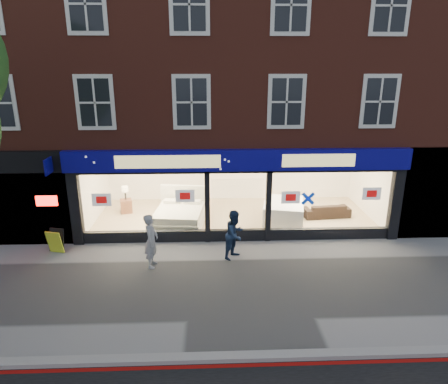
{
  "coord_description": "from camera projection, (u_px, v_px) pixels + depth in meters",
  "views": [
    {
      "loc": [
        -0.99,
        -9.82,
        5.94
      ],
      "look_at": [
        -0.5,
        2.5,
        1.98
      ],
      "focal_mm": 32.0,
      "sensor_mm": 36.0,
      "label": 1
    }
  ],
  "objects": [
    {
      "name": "ground",
      "position": [
        245.0,
        286.0,
        11.2
      ],
      "size": [
        120.0,
        120.0,
        0.0
      ],
      "primitive_type": "plane",
      "color": "gray",
      "rests_on": "ground"
    },
    {
      "name": "kerb_line",
      "position": [
        259.0,
        365.0,
        8.25
      ],
      "size": [
        60.0,
        0.1,
        0.01
      ],
      "primitive_type": "cube",
      "color": "#8C0A07",
      "rests_on": "ground"
    },
    {
      "name": "kerb_stone",
      "position": [
        258.0,
        356.0,
        8.42
      ],
      "size": [
        60.0,
        0.25,
        0.12
      ],
      "primitive_type": "cube",
      "color": "gray",
      "rests_on": "ground"
    },
    {
      "name": "showroom_floor",
      "position": [
        234.0,
        216.0,
        16.18
      ],
      "size": [
        11.0,
        4.5,
        0.1
      ],
      "primitive_type": "cube",
      "color": "tan",
      "rests_on": "ground"
    },
    {
      "name": "building",
      "position": [
        232.0,
        45.0,
        15.75
      ],
      "size": [
        19.0,
        8.26,
        10.3
      ],
      "color": "maroon",
      "rests_on": "ground"
    },
    {
      "name": "display_bed",
      "position": [
        180.0,
        215.0,
        15.23
      ],
      "size": [
        2.05,
        2.39,
        1.24
      ],
      "rotation": [
        0.0,
        0.0,
        -0.12
      ],
      "color": "silver",
      "rests_on": "showroom_floor"
    },
    {
      "name": "bedside_table",
      "position": [
        126.0,
        206.0,
        16.41
      ],
      "size": [
        0.55,
        0.55,
        0.55
      ],
      "primitive_type": "cube",
      "rotation": [
        0.0,
        0.0,
        0.27
      ],
      "color": "brown",
      "rests_on": "showroom_floor"
    },
    {
      "name": "mattress_stack",
      "position": [
        283.0,
        211.0,
        15.55
      ],
      "size": [
        1.85,
        2.15,
        0.74
      ],
      "rotation": [
        0.0,
        0.0,
        -0.21
      ],
      "color": "white",
      "rests_on": "showroom_floor"
    },
    {
      "name": "sofa",
      "position": [
        326.0,
        210.0,
        15.97
      ],
      "size": [
        1.9,
        0.91,
        0.54
      ],
      "primitive_type": "imported",
      "rotation": [
        0.0,
        0.0,
        3.25
      ],
      "color": "black",
      "rests_on": "showroom_floor"
    },
    {
      "name": "a_board",
      "position": [
        56.0,
        241.0,
        13.1
      ],
      "size": [
        0.58,
        0.45,
        0.8
      ],
      "primitive_type": "cube",
      "rotation": [
        0.0,
        0.0,
        -0.24
      ],
      "color": "#B3C021",
      "rests_on": "ground"
    },
    {
      "name": "pedestrian_grey",
      "position": [
        151.0,
        241.0,
        12.07
      ],
      "size": [
        0.48,
        0.66,
        1.69
      ],
      "primitive_type": "imported",
      "rotation": [
        0.0,
        0.0,
        1.45
      ],
      "color": "#A1A2A8",
      "rests_on": "ground"
    },
    {
      "name": "pedestrian_blue",
      "position": [
        235.0,
        234.0,
        12.64
      ],
      "size": [
        0.96,
        0.99,
        1.6
      ],
      "primitive_type": "imported",
      "rotation": [
        0.0,
        0.0,
        0.91
      ],
      "color": "#1A2C4A",
      "rests_on": "ground"
    }
  ]
}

